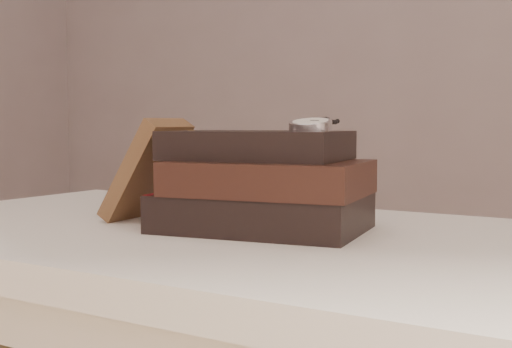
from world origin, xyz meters
The scene contains 5 objects.
table centered at (0.00, 0.35, 0.66)m, with size 1.00×0.60×0.75m.
book_stack centered at (0.09, 0.36, 0.81)m, with size 0.30×0.22×0.13m.
journal centered at (-0.10, 0.35, 0.83)m, with size 0.02×0.10×0.16m, color #422A19.
pocket_watch centered at (0.16, 0.36, 0.89)m, with size 0.06×0.16×0.02m.
eyeglasses centered at (-0.02, 0.44, 0.83)m, with size 0.13×0.14×0.05m.
Camera 1 is at (0.56, -0.42, 0.89)m, focal length 48.02 mm.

